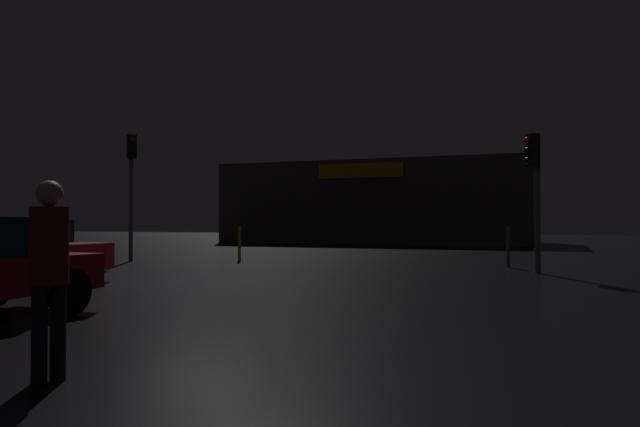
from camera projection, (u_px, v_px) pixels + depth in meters
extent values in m
plane|color=black|center=(195.00, 284.00, 14.40)|extent=(120.00, 120.00, 0.00)
cube|color=#4C4742|center=(380.00, 204.00, 43.72)|extent=(20.57, 9.05, 5.43)
cube|color=orange|center=(360.00, 171.00, 39.38)|extent=(5.52, 0.24, 0.92)
cylinder|color=#595B60|center=(131.00, 198.00, 22.71)|extent=(0.14, 0.14, 4.59)
cube|color=black|center=(132.00, 147.00, 22.59)|extent=(0.41, 0.41, 0.87)
sphere|color=red|center=(133.00, 139.00, 22.45)|extent=(0.20, 0.20, 0.20)
sphere|color=black|center=(133.00, 146.00, 22.45)|extent=(0.20, 0.20, 0.20)
sphere|color=black|center=(132.00, 154.00, 22.44)|extent=(0.20, 0.20, 0.20)
cylinder|color=#595B60|center=(538.00, 204.00, 17.48)|extent=(0.16, 0.16, 3.90)
cube|color=black|center=(533.00, 151.00, 17.45)|extent=(0.40, 0.41, 0.95)
sphere|color=red|center=(528.00, 140.00, 17.40)|extent=(0.20, 0.20, 0.20)
sphere|color=black|center=(528.00, 151.00, 17.39)|extent=(0.20, 0.20, 0.20)
sphere|color=black|center=(528.00, 161.00, 17.39)|extent=(0.20, 0.20, 0.20)
cube|color=#A51414|center=(18.00, 255.00, 15.40)|extent=(4.58, 1.82, 0.62)
cube|color=black|center=(17.00, 231.00, 15.42)|extent=(2.25, 1.59, 0.56)
cylinder|color=black|center=(3.00, 264.00, 16.75)|extent=(0.63, 0.24, 0.63)
cylinder|color=black|center=(35.00, 272.00, 14.03)|extent=(0.63, 0.24, 0.63)
cylinder|color=black|center=(90.00, 267.00, 15.61)|extent=(0.63, 0.24, 0.63)
cylinder|color=black|center=(69.00, 292.00, 9.67)|extent=(0.28, 0.73, 0.72)
cylinder|color=black|center=(58.00, 332.00, 5.69)|extent=(0.14, 0.14, 0.88)
cylinder|color=black|center=(39.00, 334.00, 5.59)|extent=(0.14, 0.14, 0.88)
cylinder|color=maroon|center=(49.00, 245.00, 5.65)|extent=(0.47, 0.47, 0.70)
sphere|color=tan|center=(50.00, 194.00, 5.66)|extent=(0.24, 0.24, 0.24)
cylinder|color=#595B60|center=(508.00, 247.00, 19.71)|extent=(0.11, 0.11, 1.30)
cylinder|color=gold|center=(239.00, 244.00, 22.95)|extent=(0.11, 0.11, 1.27)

